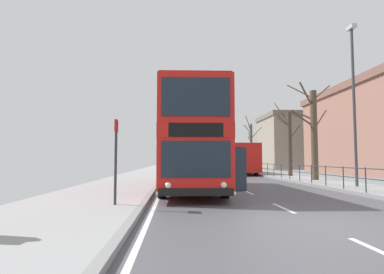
% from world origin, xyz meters
% --- Properties ---
extents(ground, '(15.80, 140.00, 0.20)m').
position_xyz_m(ground, '(-0.72, -0.00, 0.04)').
color(ground, '#4E4E53').
extents(double_decker_bus_main, '(3.24, 10.91, 4.44)m').
position_xyz_m(double_decker_bus_main, '(-2.54, 8.44, 2.32)').
color(double_decker_bus_main, red).
rests_on(double_decker_bus_main, ground).
extents(background_bus_far_lane, '(2.93, 10.25, 2.97)m').
position_xyz_m(background_bus_far_lane, '(2.90, 25.78, 1.63)').
color(background_bus_far_lane, red).
rests_on(background_bus_far_lane, ground).
extents(pedestrian_railing_far_kerb, '(0.05, 22.82, 1.02)m').
position_xyz_m(pedestrian_railing_far_kerb, '(4.45, 11.73, 0.82)').
color(pedestrian_railing_far_kerb, '#2D3338').
rests_on(pedestrian_railing_far_kerb, ground).
extents(bus_stop_sign_near, '(0.08, 0.44, 2.56)m').
position_xyz_m(bus_stop_sign_near, '(-5.10, 2.60, 1.72)').
color(bus_stop_sign_near, '#2D2D33').
rests_on(bus_stop_sign_near, ground).
extents(street_lamp_far_side, '(0.28, 0.60, 8.28)m').
position_xyz_m(street_lamp_far_side, '(5.79, 8.58, 4.90)').
color(street_lamp_far_side, '#38383D').
rests_on(street_lamp_far_side, ground).
extents(bare_tree_far_00, '(1.99, 1.14, 6.23)m').
position_xyz_m(bare_tree_far_00, '(6.24, 19.25, 2.95)').
color(bare_tree_far_00, '#423328').
rests_on(bare_tree_far_00, ground).
extents(bare_tree_far_01, '(2.40, 2.01, 6.96)m').
position_xyz_m(bare_tree_far_01, '(6.51, 34.00, 3.44)').
color(bare_tree_far_01, brown).
rests_on(bare_tree_far_01, ground).
extents(bare_tree_far_02, '(2.69, 2.16, 6.64)m').
position_xyz_m(bare_tree_far_02, '(5.97, 13.88, 3.31)').
color(bare_tree_far_02, '#4C3D2D').
rests_on(bare_tree_far_02, ground).
extents(background_building_01, '(9.92, 10.42, 8.66)m').
position_xyz_m(background_building_01, '(15.67, 43.31, 4.35)').
color(background_building_01, gray).
rests_on(background_building_01, ground).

